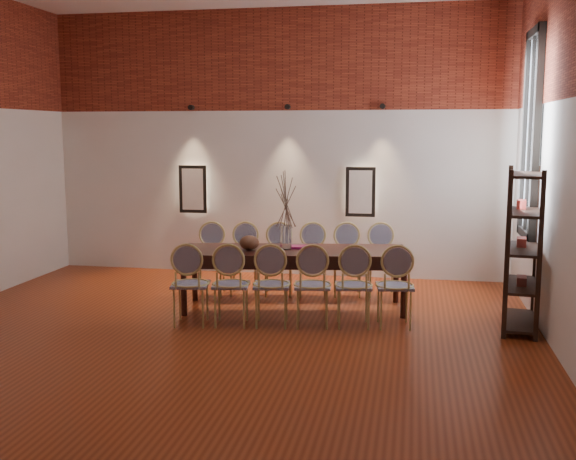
% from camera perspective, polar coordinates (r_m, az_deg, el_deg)
% --- Properties ---
extents(floor, '(7.00, 7.00, 0.02)m').
position_cam_1_polar(floor, '(7.23, -6.71, -9.44)').
color(floor, maroon).
rests_on(floor, ground).
extents(wall_back, '(7.00, 0.10, 4.00)m').
position_cam_1_polar(wall_back, '(10.32, -0.99, 7.30)').
color(wall_back, silver).
rests_on(wall_back, ground).
extents(brick_band_back, '(7.00, 0.02, 1.50)m').
position_cam_1_polar(brick_band_back, '(10.31, -1.09, 14.25)').
color(brick_band_back, maroon).
rests_on(brick_band_back, ground).
extents(niche_left, '(0.36, 0.06, 0.66)m').
position_cam_1_polar(niche_left, '(10.60, -8.00, 3.45)').
color(niche_left, '#FFEAC6').
rests_on(niche_left, wall_back).
extents(niche_right, '(0.36, 0.06, 0.66)m').
position_cam_1_polar(niche_right, '(10.08, 6.17, 3.24)').
color(niche_right, '#FFEAC6').
rests_on(niche_right, wall_back).
extents(spot_fixture_left, '(0.08, 0.10, 0.08)m').
position_cam_1_polar(spot_fixture_left, '(10.54, -8.20, 10.22)').
color(spot_fixture_left, black).
rests_on(spot_fixture_left, wall_back).
extents(spot_fixture_mid, '(0.08, 0.10, 0.08)m').
position_cam_1_polar(spot_fixture_mid, '(10.16, -0.03, 10.38)').
color(spot_fixture_mid, black).
rests_on(spot_fixture_mid, wall_back).
extents(spot_fixture_right, '(0.08, 0.10, 0.08)m').
position_cam_1_polar(spot_fixture_right, '(10.00, 8.01, 10.33)').
color(spot_fixture_right, black).
rests_on(spot_fixture_right, wall_back).
extents(window_glass, '(0.02, 0.78, 2.38)m').
position_cam_1_polar(window_glass, '(8.67, 19.98, 7.59)').
color(window_glass, silver).
rests_on(window_glass, wall_right).
extents(window_frame, '(0.08, 0.90, 2.50)m').
position_cam_1_polar(window_frame, '(8.67, 19.85, 7.59)').
color(window_frame, black).
rests_on(window_frame, wall_right).
extents(window_mullion, '(0.06, 0.06, 2.40)m').
position_cam_1_polar(window_mullion, '(8.67, 19.85, 7.59)').
color(window_mullion, black).
rests_on(window_mullion, wall_right).
extents(dining_table, '(2.87, 1.29, 0.75)m').
position_cam_1_polar(dining_table, '(8.36, 0.51, -4.19)').
color(dining_table, '#34140E').
rests_on(dining_table, floor).
extents(chair_near_a, '(0.50, 0.50, 0.94)m').
position_cam_1_polar(chair_near_a, '(7.76, -8.24, -4.55)').
color(chair_near_a, tan).
rests_on(chair_near_a, floor).
extents(chair_near_b, '(0.50, 0.50, 0.94)m').
position_cam_1_polar(chair_near_b, '(7.69, -4.85, -4.61)').
color(chair_near_b, tan).
rests_on(chair_near_b, floor).
extents(chair_near_c, '(0.50, 0.50, 0.94)m').
position_cam_1_polar(chair_near_c, '(7.65, -1.40, -4.66)').
color(chair_near_c, tan).
rests_on(chair_near_c, floor).
extents(chair_near_d, '(0.50, 0.50, 0.94)m').
position_cam_1_polar(chair_near_d, '(7.63, 2.08, -4.69)').
color(chair_near_d, tan).
rests_on(chair_near_d, floor).
extents(chair_near_e, '(0.50, 0.50, 0.94)m').
position_cam_1_polar(chair_near_e, '(7.64, 5.56, -4.70)').
color(chair_near_e, tan).
rests_on(chair_near_e, floor).
extents(chair_near_f, '(0.50, 0.50, 0.94)m').
position_cam_1_polar(chair_near_f, '(7.68, 9.01, -4.69)').
color(chair_near_f, tan).
rests_on(chair_near_f, floor).
extents(chair_far_a, '(0.50, 0.50, 0.94)m').
position_cam_1_polar(chair_far_a, '(9.16, -6.60, -2.53)').
color(chair_far_a, tan).
rests_on(chair_far_a, floor).
extents(chair_far_b, '(0.50, 0.50, 0.94)m').
position_cam_1_polar(chair_far_b, '(9.10, -3.72, -2.57)').
color(chair_far_b, tan).
rests_on(chair_far_b, floor).
extents(chair_far_c, '(0.50, 0.50, 0.94)m').
position_cam_1_polar(chair_far_c, '(9.06, -0.81, -2.59)').
color(chair_far_c, tan).
rests_on(chair_far_c, floor).
extents(chair_far_d, '(0.50, 0.50, 0.94)m').
position_cam_1_polar(chair_far_d, '(9.05, 2.11, -2.61)').
color(chair_far_d, tan).
rests_on(chair_far_d, floor).
extents(chair_far_e, '(0.50, 0.50, 0.94)m').
position_cam_1_polar(chair_far_e, '(9.06, 5.04, -2.63)').
color(chair_far_e, tan).
rests_on(chair_far_e, floor).
extents(chair_far_f, '(0.50, 0.50, 0.94)m').
position_cam_1_polar(chair_far_f, '(9.10, 7.95, -2.63)').
color(chair_far_f, tan).
rests_on(chair_far_f, floor).
extents(vase, '(0.14, 0.14, 0.30)m').
position_cam_1_polar(vase, '(8.27, -0.18, -0.63)').
color(vase, silver).
rests_on(vase, dining_table).
extents(dried_branches, '(0.50, 0.50, 0.70)m').
position_cam_1_polar(dried_branches, '(8.21, -0.18, 2.48)').
color(dried_branches, brown).
rests_on(dried_branches, vase).
extents(bowl, '(0.24, 0.24, 0.18)m').
position_cam_1_polar(bowl, '(8.26, -3.29, -1.07)').
color(bowl, '#58321E').
rests_on(bowl, dining_table).
extents(book, '(0.28, 0.22, 0.03)m').
position_cam_1_polar(book, '(8.37, 1.13, -1.46)').
color(book, '#8C1250').
rests_on(book, dining_table).
extents(shelving_rack, '(0.51, 1.04, 1.80)m').
position_cam_1_polar(shelving_rack, '(7.90, 19.24, -1.53)').
color(shelving_rack, black).
rests_on(shelving_rack, floor).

